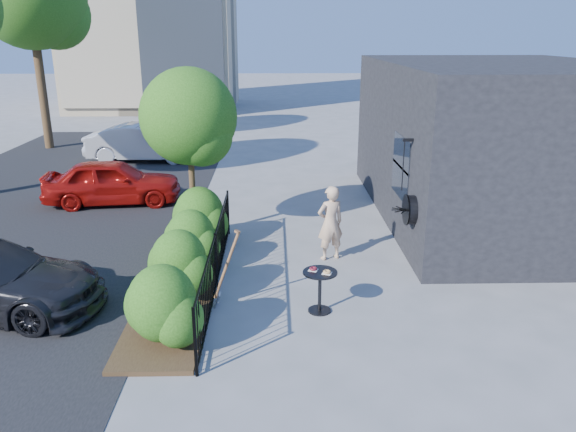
{
  "coord_description": "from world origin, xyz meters",
  "views": [
    {
      "loc": [
        -0.36,
        -9.98,
        4.7
      ],
      "look_at": [
        -0.1,
        0.7,
        1.2
      ],
      "focal_mm": 35.0,
      "sensor_mm": 36.0,
      "label": 1
    }
  ],
  "objects_px": {
    "patio_tree": "(191,123)",
    "car_silver": "(144,143)",
    "cafe_table": "(320,284)",
    "street_tree_far": "(31,0)",
    "woman": "(330,223)",
    "shovel": "(225,273)",
    "car_red": "(113,182)"
  },
  "relations": [
    {
      "from": "cafe_table",
      "to": "woman",
      "type": "distance_m",
      "value": 2.48
    },
    {
      "from": "shovel",
      "to": "car_red",
      "type": "height_order",
      "value": "shovel"
    },
    {
      "from": "patio_tree",
      "to": "shovel",
      "type": "xyz_separation_m",
      "value": [
        0.98,
        -3.58,
        -2.11
      ]
    },
    {
      "from": "patio_tree",
      "to": "woman",
      "type": "distance_m",
      "value": 3.88
    },
    {
      "from": "woman",
      "to": "shovel",
      "type": "bearing_deg",
      "value": 25.69
    },
    {
      "from": "patio_tree",
      "to": "shovel",
      "type": "height_order",
      "value": "patio_tree"
    },
    {
      "from": "street_tree_far",
      "to": "woman",
      "type": "height_order",
      "value": "street_tree_far"
    },
    {
      "from": "cafe_table",
      "to": "woman",
      "type": "relative_size",
      "value": 0.5
    },
    {
      "from": "car_silver",
      "to": "patio_tree",
      "type": "bearing_deg",
      "value": -158.11
    },
    {
      "from": "street_tree_far",
      "to": "cafe_table",
      "type": "xyz_separation_m",
      "value": [
        10.35,
        -15.03,
        -5.39
      ]
    },
    {
      "from": "street_tree_far",
      "to": "car_red",
      "type": "xyz_separation_m",
      "value": [
        4.93,
        -8.29,
        -5.27
      ]
    },
    {
      "from": "street_tree_far",
      "to": "shovel",
      "type": "distance_m",
      "value": 17.93
    },
    {
      "from": "cafe_table",
      "to": "shovel",
      "type": "distance_m",
      "value": 1.69
    },
    {
      "from": "patio_tree",
      "to": "street_tree_far",
      "type": "xyz_separation_m",
      "value": [
        -7.7,
        11.2,
        3.15
      ]
    },
    {
      "from": "cafe_table",
      "to": "car_silver",
      "type": "bearing_deg",
      "value": 114.86
    },
    {
      "from": "street_tree_far",
      "to": "shovel",
      "type": "height_order",
      "value": "street_tree_far"
    },
    {
      "from": "cafe_table",
      "to": "car_silver",
      "type": "height_order",
      "value": "car_silver"
    },
    {
      "from": "patio_tree",
      "to": "car_silver",
      "type": "height_order",
      "value": "patio_tree"
    },
    {
      "from": "shovel",
      "to": "street_tree_far",
      "type": "bearing_deg",
      "value": 120.42
    },
    {
      "from": "shovel",
      "to": "car_red",
      "type": "distance_m",
      "value": 7.49
    },
    {
      "from": "street_tree_far",
      "to": "woman",
      "type": "bearing_deg",
      "value": -49.51
    },
    {
      "from": "street_tree_far",
      "to": "car_red",
      "type": "distance_m",
      "value": 10.99
    },
    {
      "from": "street_tree_far",
      "to": "cafe_table",
      "type": "relative_size",
      "value": 10.18
    },
    {
      "from": "patio_tree",
      "to": "car_red",
      "type": "xyz_separation_m",
      "value": [
        -2.77,
        2.91,
        -2.12
      ]
    },
    {
      "from": "woman",
      "to": "car_red",
      "type": "distance_m",
      "value": 7.25
    },
    {
      "from": "patio_tree",
      "to": "cafe_table",
      "type": "xyz_separation_m",
      "value": [
        2.65,
        -3.83,
        -2.24
      ]
    },
    {
      "from": "cafe_table",
      "to": "street_tree_far",
      "type": "bearing_deg",
      "value": 124.55
    },
    {
      "from": "shovel",
      "to": "car_silver",
      "type": "bearing_deg",
      "value": 108.52
    },
    {
      "from": "woman",
      "to": "car_red",
      "type": "relative_size",
      "value": 0.43
    },
    {
      "from": "street_tree_far",
      "to": "woman",
      "type": "relative_size",
      "value": 5.05
    },
    {
      "from": "patio_tree",
      "to": "street_tree_far",
      "type": "height_order",
      "value": "street_tree_far"
    },
    {
      "from": "cafe_table",
      "to": "car_red",
      "type": "bearing_deg",
      "value": 128.8
    }
  ]
}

